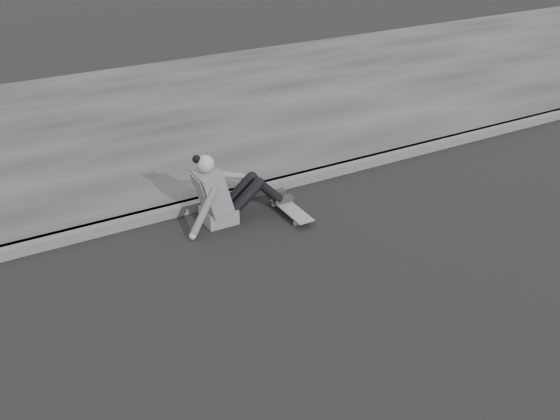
{
  "coord_description": "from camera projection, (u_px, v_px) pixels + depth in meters",
  "views": [
    {
      "loc": [
        -4.9,
        -3.63,
        3.58
      ],
      "look_at": [
        -2.14,
        1.27,
        0.5
      ],
      "focal_mm": 40.0,
      "sensor_mm": 36.0,
      "label": 1
    }
  ],
  "objects": [
    {
      "name": "curb",
      "position": [
        368.0,
        162.0,
        8.55
      ],
      "size": [
        24.0,
        0.16,
        0.12
      ],
      "primitive_type": "cube",
      "color": "#4E4E4E",
      "rests_on": "ground"
    },
    {
      "name": "ground",
      "position": [
        514.0,
        254.0,
        6.61
      ],
      "size": [
        80.0,
        80.0,
        0.0
      ],
      "primitive_type": "plane",
      "color": "black",
      "rests_on": "ground"
    },
    {
      "name": "skateboard",
      "position": [
        290.0,
        209.0,
        7.34
      ],
      "size": [
        0.2,
        0.78,
        0.09
      ],
      "color": "gray",
      "rests_on": "ground"
    },
    {
      "name": "sidewalk",
      "position": [
        264.0,
        100.0,
        10.86
      ],
      "size": [
        24.0,
        6.0,
        0.12
      ],
      "primitive_type": "cube",
      "color": "#343434",
      "rests_on": "ground"
    },
    {
      "name": "seated_woman",
      "position": [
        223.0,
        193.0,
        7.07
      ],
      "size": [
        1.38,
        0.46,
        0.88
      ],
      "color": "#5A595C",
      "rests_on": "ground"
    }
  ]
}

